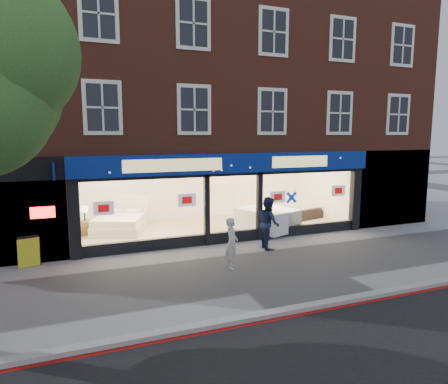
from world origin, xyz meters
TOP-DOWN VIEW (x-y plane):
  - ground at (0.00, 0.00)m, footprint 120.00×120.00m
  - kerb_line at (0.00, -3.10)m, footprint 60.00×0.10m
  - kerb_stone at (0.00, -2.90)m, footprint 60.00×0.25m
  - showroom_floor at (0.00, 5.25)m, footprint 11.00×4.50m
  - building at (-0.02, 6.93)m, footprint 19.00×8.26m
  - display_bed at (-3.75, 5.90)m, footprint 2.57×2.80m
  - bedside_table at (-5.10, 5.82)m, footprint 0.57×0.57m
  - mattress_stack at (1.90, 4.00)m, footprint 2.37×2.64m
  - sofa at (4.60, 5.20)m, footprint 1.82×1.11m
  - a_board at (-6.83, 2.70)m, footprint 0.67×0.50m
  - pedestrian_grey at (-1.19, 0.38)m, footprint 0.57×0.66m
  - pedestrian_blue at (0.81, 1.86)m, footprint 0.81×0.98m

SIDE VIEW (x-z plane):
  - ground at x=0.00m, z-range 0.00..0.00m
  - kerb_line at x=0.00m, z-range 0.00..0.01m
  - showroom_floor at x=0.00m, z-range 0.00..0.10m
  - kerb_stone at x=0.00m, z-range 0.00..0.12m
  - sofa at x=4.60m, z-range 0.10..0.60m
  - bedside_table at x=-5.10m, z-range 0.10..0.65m
  - display_bed at x=-3.75m, z-range -0.19..1.10m
  - a_board at x=-6.83m, z-range 0.00..0.93m
  - mattress_stack at x=1.90m, z-range 0.10..0.96m
  - pedestrian_grey at x=-1.19m, z-range 0.00..1.54m
  - pedestrian_blue at x=0.81m, z-range 0.00..1.83m
  - building at x=-0.02m, z-range 1.52..11.82m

